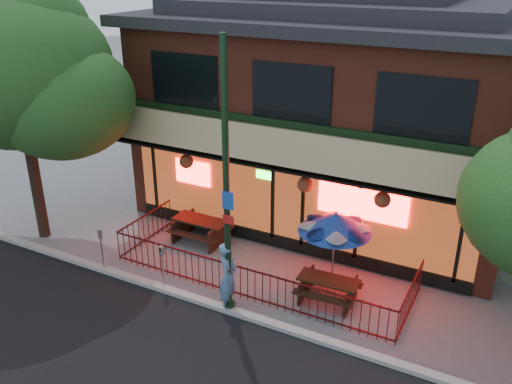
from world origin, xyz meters
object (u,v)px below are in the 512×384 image
picnic_table_left (201,227)px  pedestrian (228,277)px  parking_meter_near (162,260)px  picnic_table_right (328,287)px  patio_umbrella (335,223)px  parking_meter_far (101,243)px  street_tree_left (18,61)px  street_light (227,199)px

picnic_table_left → pedestrian: bearing=-45.9°
picnic_table_left → parking_meter_near: parking_meter_near is taller
picnic_table_right → pedestrian: bearing=-145.2°
patio_umbrella → parking_meter_far: 6.69m
pedestrian → parking_meter_far: pedestrian is taller
street_tree_left → pedestrian: street_tree_left is taller
street_tree_left → picnic_table_right: street_tree_left is taller
patio_umbrella → picnic_table_left: bearing=174.4°
street_tree_left → parking_meter_near: 7.22m
picnic_table_right → parking_meter_near: size_ratio=1.25×
street_light → parking_meter_near: street_light is taller
street_light → street_tree_left: street_tree_left is taller
street_light → parking_meter_near: bearing=179.9°
street_tree_left → picnic_table_left: bearing=22.9°
street_tree_left → pedestrian: 8.82m
pedestrian → street_tree_left: bearing=72.3°
street_tree_left → parking_meter_near: bearing=-8.3°
pedestrian → street_light: bearing=-157.0°
street_light → pedestrian: street_light is taller
street_tree_left → patio_umbrella: 10.23m
street_light → street_tree_left: 7.91m
patio_umbrella → street_light: bearing=-129.6°
patio_umbrella → parking_meter_near: patio_umbrella is taller
street_light → pedestrian: (-0.04, 0.05, -2.19)m
picnic_table_left → parking_meter_near: (0.60, -2.80, 0.39)m
picnic_table_left → pedestrian: pedestrian is taller
street_light → street_tree_left: (-7.46, 0.79, 2.52)m
patio_umbrella → pedestrian: bearing=-130.8°
street_tree_left → patio_umbrella: size_ratio=3.53×
picnic_table_right → parking_meter_far: parking_meter_far is taller
street_tree_left → parking_meter_far: bearing=-14.9°
street_tree_left → picnic_table_right: size_ratio=4.87×
picnic_table_left → parking_meter_far: parking_meter_far is taller
picnic_table_left → parking_meter_near: size_ratio=1.36×
picnic_table_right → parking_meter_far: 6.55m
street_tree_left → street_light: bearing=-6.0°
parking_meter_near → parking_meter_far: size_ratio=0.97×
street_light → parking_meter_far: size_ratio=5.13×
street_tree_left → picnic_table_left: 7.31m
street_light → parking_meter_near: 3.08m
street_tree_left → patio_umbrella: street_tree_left is taller
street_tree_left → pedestrian: (7.42, -0.74, -4.72)m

